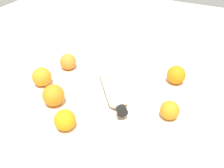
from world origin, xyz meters
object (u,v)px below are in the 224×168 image
water_bottle (113,87)px  orange_2 (53,95)px  orange_0 (65,120)px  orange_4 (68,62)px  orange_1 (176,75)px  orange_5 (42,77)px  orange_3 (170,110)px

water_bottle → orange_2: (-0.15, 0.18, 0.00)m
orange_0 → orange_4: same height
orange_1 → orange_5: orange_5 is taller
orange_0 → orange_4: 0.38m
water_bottle → orange_5: size_ratio=3.32×
orange_1 → orange_2: (-0.34, 0.37, 0.00)m
orange_3 → orange_1: bearing=9.1°
orange_5 → orange_4: bearing=-9.2°
orange_1 → orange_3: 0.23m
water_bottle → orange_5: 0.30m
water_bottle → orange_2: orange_2 is taller
orange_4 → orange_0: bearing=-147.5°
orange_0 → orange_5: bearing=53.7°
orange_3 → orange_5: orange_5 is taller
orange_2 → orange_4: orange_2 is taller
orange_0 → orange_4: (0.32, 0.21, 0.00)m
water_bottle → orange_4: bearing=-146.0°
orange_3 → orange_4: size_ratio=0.93×
orange_2 → orange_4: bearing=22.0°
water_bottle → orange_4: (0.09, 0.27, 0.00)m
orange_0 → orange_1: 0.50m
water_bottle → orange_4: same height
orange_0 → orange_3: size_ratio=1.07×
orange_3 → water_bottle: bearing=82.3°
water_bottle → orange_3: water_bottle is taller
orange_0 → orange_5: orange_5 is taller
orange_1 → orange_5: bearing=117.7°
orange_0 → orange_1: size_ratio=0.94×
orange_0 → orange_1: bearing=-31.5°
orange_4 → water_bottle: bearing=-107.9°
orange_0 → water_bottle: bearing=-15.3°
water_bottle → orange_4: size_ratio=3.57×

